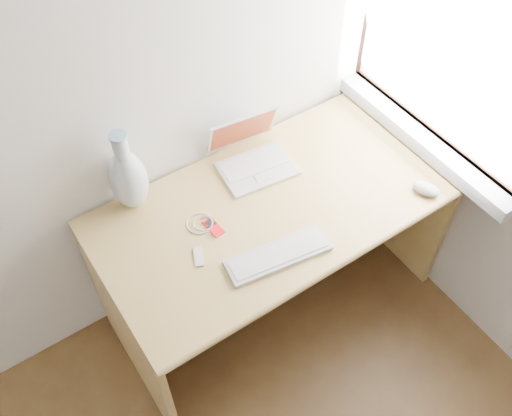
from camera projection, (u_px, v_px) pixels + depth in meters
window at (456, 32)px, 1.97m from camera, size 0.11×0.99×1.10m
desk at (264, 221)px, 2.39m from camera, size 1.41×0.71×0.75m
laptop at (252, 156)px, 2.27m from camera, size 0.31×0.27×0.20m
external_keyboard at (278, 255)px, 2.01m from camera, size 0.39×0.17×0.02m
mouse at (426, 189)px, 2.19m from camera, size 0.10×0.12×0.04m
ipod at (213, 227)px, 2.10m from camera, size 0.05×0.09×0.01m
cable_coil at (200, 224)px, 2.11m from camera, size 0.11×0.11×0.01m
remote at (198, 257)px, 2.01m from camera, size 0.06×0.09×0.01m
vase at (128, 178)px, 2.06m from camera, size 0.14×0.14×0.36m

